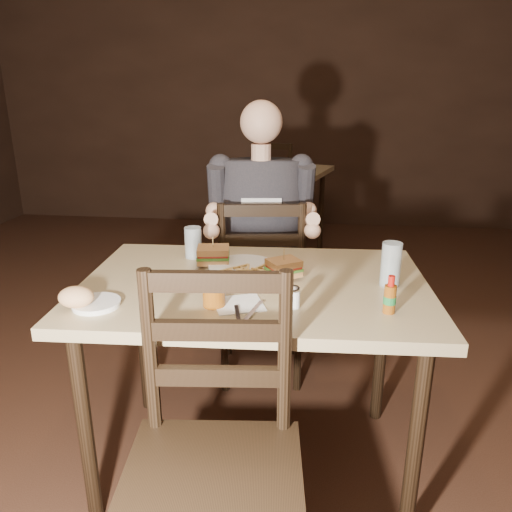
# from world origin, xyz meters

# --- Properties ---
(room_shell) EXTENTS (7.00, 7.00, 7.00)m
(room_shell) POSITION_xyz_m (0.00, 0.00, 1.40)
(room_shell) COLOR black
(room_shell) RESTS_ON ground
(main_table) EXTENTS (1.25, 0.86, 0.77)m
(main_table) POSITION_xyz_m (0.19, -0.21, 0.69)
(main_table) COLOR tan
(main_table) RESTS_ON ground
(bg_table) EXTENTS (0.99, 0.99, 0.77)m
(bg_table) POSITION_xyz_m (0.06, 2.31, 0.68)
(bg_table) COLOR tan
(bg_table) RESTS_ON ground
(chair_far) EXTENTS (0.50, 0.53, 0.95)m
(chair_far) POSITION_xyz_m (0.14, 0.46, 0.47)
(chair_far) COLOR black
(chair_far) RESTS_ON ground
(chair_near) EXTENTS (0.50, 0.54, 0.98)m
(chair_near) POSITION_xyz_m (0.17, -0.86, 0.49)
(chair_near) COLOR black
(chair_near) RESTS_ON ground
(bg_chair_far) EXTENTS (0.57, 0.60, 0.95)m
(bg_chair_far) POSITION_xyz_m (0.06, 2.86, 0.48)
(bg_chair_far) COLOR black
(bg_chair_far) RESTS_ON ground
(bg_chair_near) EXTENTS (0.44, 0.47, 0.85)m
(bg_chair_near) POSITION_xyz_m (0.06, 1.76, 0.43)
(bg_chair_near) COLOR black
(bg_chair_near) RESTS_ON ground
(diner) EXTENTS (0.56, 0.46, 0.88)m
(diner) POSITION_xyz_m (0.15, 0.42, 0.93)
(diner) COLOR #2B282D
(diner) RESTS_ON chair_far
(dinner_plate) EXTENTS (0.26, 0.26, 0.01)m
(dinner_plate) POSITION_xyz_m (0.14, -0.10, 0.78)
(dinner_plate) COLOR white
(dinner_plate) RESTS_ON main_table
(sandwich_left) EXTENTS (0.13, 0.12, 0.10)m
(sandwich_left) POSITION_xyz_m (0.02, -0.06, 0.84)
(sandwich_left) COLOR #BB8348
(sandwich_left) RESTS_ON dinner_plate
(sandwich_right) EXTENTS (0.14, 0.13, 0.10)m
(sandwich_right) POSITION_xyz_m (0.29, -0.17, 0.83)
(sandwich_right) COLOR #BB8348
(sandwich_right) RESTS_ON dinner_plate
(fries_pile) EXTENTS (0.23, 0.17, 0.04)m
(fries_pile) POSITION_xyz_m (0.16, -0.17, 0.80)
(fries_pile) COLOR #D9A953
(fries_pile) RESTS_ON dinner_plate
(ketchup_dollop) EXTENTS (0.04, 0.04, 0.01)m
(ketchup_dollop) POSITION_xyz_m (0.25, -0.20, 0.79)
(ketchup_dollop) COLOR maroon
(ketchup_dollop) RESTS_ON dinner_plate
(glass_left) EXTENTS (0.07, 0.07, 0.12)m
(glass_left) POSITION_xyz_m (-0.08, 0.03, 0.83)
(glass_left) COLOR silver
(glass_left) RESTS_ON main_table
(glass_right) EXTENTS (0.07, 0.07, 0.15)m
(glass_right) POSITION_xyz_m (0.66, -0.19, 0.85)
(glass_right) COLOR silver
(glass_right) RESTS_ON main_table
(hot_sauce) EXTENTS (0.04, 0.04, 0.12)m
(hot_sauce) POSITION_xyz_m (0.63, -0.41, 0.83)
(hot_sauce) COLOR brown
(hot_sauce) RESTS_ON main_table
(salt_shaker) EXTENTS (0.04, 0.04, 0.07)m
(salt_shaker) POSITION_xyz_m (0.34, -0.41, 0.80)
(salt_shaker) COLOR white
(salt_shaker) RESTS_ON main_table
(syrup_dispenser) EXTENTS (0.08, 0.08, 0.10)m
(syrup_dispenser) POSITION_xyz_m (0.09, -0.42, 0.82)
(syrup_dispenser) COLOR brown
(syrup_dispenser) RESTS_ON main_table
(napkin) EXTENTS (0.19, 0.18, 0.00)m
(napkin) POSITION_xyz_m (0.17, -0.41, 0.77)
(napkin) COLOR white
(napkin) RESTS_ON main_table
(knife) EXTENTS (0.06, 0.20, 0.00)m
(knife) POSITION_xyz_m (0.19, -0.53, 0.78)
(knife) COLOR silver
(knife) RESTS_ON napkin
(fork) EXTENTS (0.05, 0.18, 0.01)m
(fork) POSITION_xyz_m (0.22, -0.47, 0.78)
(fork) COLOR silver
(fork) RESTS_ON napkin
(side_plate) EXTENTS (0.15, 0.15, 0.01)m
(side_plate) POSITION_xyz_m (-0.27, -0.47, 0.78)
(side_plate) COLOR white
(side_plate) RESTS_ON main_table
(bread_roll) EXTENTS (0.11, 0.09, 0.06)m
(bread_roll) POSITION_xyz_m (-0.32, -0.51, 0.81)
(bread_roll) COLOR tan
(bread_roll) RESTS_ON side_plate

